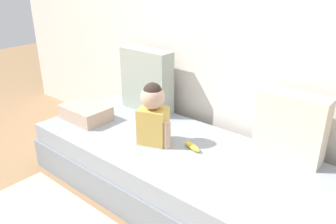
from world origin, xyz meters
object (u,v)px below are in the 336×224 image
at_px(toddler, 153,113).
at_px(folded_blanket, 86,112).
at_px(throw_pillow_right, 291,126).
at_px(banana, 192,146).
at_px(couch, 177,171).
at_px(throw_pillow_left, 147,80).

bearing_deg(toddler, folded_blanket, -175.22).
xyz_separation_m(throw_pillow_right, toddler, (-0.84, -0.43, 0.01)).
xyz_separation_m(toddler, banana, (0.28, 0.10, -0.22)).
distance_m(couch, throw_pillow_right, 0.87).
xyz_separation_m(couch, throw_pillow_left, (-0.65, 0.38, 0.48)).
bearing_deg(throw_pillow_right, couch, -150.04).
relative_size(throw_pillow_right, folded_blanket, 1.15).
distance_m(throw_pillow_left, toddler, 0.64).
bearing_deg(toddler, couch, 17.67).
bearing_deg(banana, couch, -155.66).
distance_m(throw_pillow_left, folded_blanket, 0.60).
height_order(toddler, folded_blanket, toddler).
distance_m(toddler, banana, 0.37).
bearing_deg(couch, toddler, -162.33).
bearing_deg(toddler, banana, 20.05).
relative_size(banana, folded_blanket, 0.42).
height_order(couch, toddler, toddler).
bearing_deg(banana, folded_blanket, -170.77).
distance_m(couch, toddler, 0.48).
bearing_deg(folded_blanket, banana, 9.23).
bearing_deg(throw_pillow_right, toddler, -152.54).
xyz_separation_m(throw_pillow_right, folded_blanket, (-1.56, -0.50, -0.17)).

